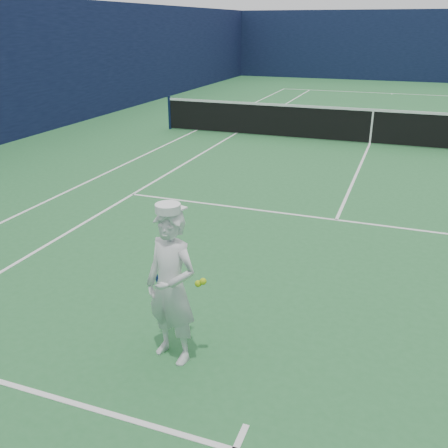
# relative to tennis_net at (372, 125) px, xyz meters

# --- Properties ---
(ground) EXTENTS (80.00, 80.00, 0.00)m
(ground) POSITION_rel_tennis_net_xyz_m (0.00, 0.00, -0.55)
(ground) COLOR #286A36
(ground) RESTS_ON ground
(court_markings) EXTENTS (11.03, 23.83, 0.01)m
(court_markings) POSITION_rel_tennis_net_xyz_m (0.00, 0.00, -0.55)
(court_markings) COLOR white
(court_markings) RESTS_ON ground
(windscreen_fence) EXTENTS (20.12, 36.12, 4.00)m
(windscreen_fence) POSITION_rel_tennis_net_xyz_m (0.00, 0.00, 1.45)
(windscreen_fence) COLOR #0E1533
(windscreen_fence) RESTS_ON ground
(tennis_net) EXTENTS (12.88, 0.09, 1.07)m
(tennis_net) POSITION_rel_tennis_net_xyz_m (0.00, 0.00, 0.00)
(tennis_net) COLOR #141E4C
(tennis_net) RESTS_ON ground
(tennis_player) EXTENTS (0.73, 0.62, 1.69)m
(tennis_player) POSITION_rel_tennis_net_xyz_m (-1.01, -10.92, 0.27)
(tennis_player) COLOR white
(tennis_player) RESTS_ON ground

